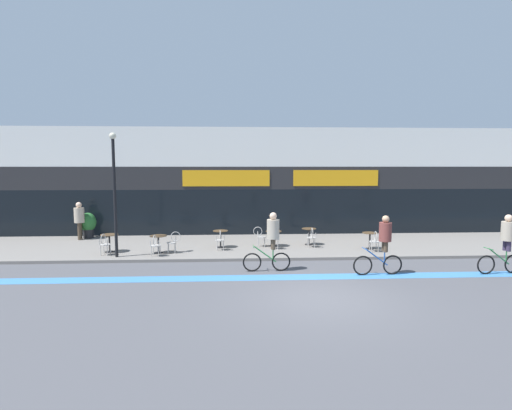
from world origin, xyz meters
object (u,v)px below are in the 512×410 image
bistro_table_5 (370,237)px  bistro_table_4 (309,233)px  bistro_table_2 (221,236)px  pedestrian_near_end (79,217)px  cafe_chair_5_near (375,240)px  cafe_chair_3_near (275,238)px  bistro_table_3 (274,235)px  cyclist_0 (272,237)px  planter_pot (88,224)px  cafe_chair_0_near (104,243)px  cafe_chair_3_side (260,235)px  bistro_table_1 (158,241)px  cafe_chair_1_side (173,241)px  cyclist_1 (383,241)px  cafe_chair_1_near (155,244)px  cyclist_2 (506,240)px  cafe_chair_2_near (220,239)px  lamp_post (114,186)px  cafe_chair_4_near (312,236)px  bistro_table_0 (109,239)px

bistro_table_5 → bistro_table_4: bearing=156.9°
bistro_table_2 → pedestrian_near_end: size_ratio=0.41×
bistro_table_4 → cafe_chair_5_near: 3.02m
bistro_table_2 → cafe_chair_3_near: size_ratio=0.85×
bistro_table_3 → cyclist_0: bearing=-96.6°
bistro_table_5 → planter_pot: (-13.37, 3.41, 0.20)m
bistro_table_2 → planter_pot: size_ratio=0.60×
cafe_chair_0_near → planter_pot: size_ratio=0.70×
cafe_chair_3_side → cyclist_0: 3.88m
pedestrian_near_end → bistro_table_1: bearing=-43.5°
cafe_chair_0_near → cafe_chair_1_side: same height
cafe_chair_1_side → cyclist_1: cyclist_1 is taller
cafe_chair_1_near → cyclist_0: size_ratio=0.42×
cafe_chair_3_side → cyclist_2: cyclist_2 is taller
cafe_chair_3_side → bistro_table_5: bearing=-8.6°
planter_pot → cyclist_2: bearing=-23.1°
cafe_chair_2_near → cafe_chair_3_near: same height
cafe_chair_1_side → cafe_chair_3_side: bearing=-168.5°
bistro_table_5 → lamp_post: size_ratio=0.15×
bistro_table_1 → bistro_table_2: size_ratio=0.97×
cafe_chair_4_near → bistro_table_0: bearing=92.9°
bistro_table_1 → pedestrian_near_end: 5.60m
bistro_table_2 → cyclist_0: cyclist_0 is taller
cyclist_0 → pedestrian_near_end: cyclist_0 is taller
lamp_post → bistro_table_4: bearing=14.0°
cafe_chair_2_near → cafe_chair_5_near: size_ratio=1.00×
bistro_table_0 → cafe_chair_0_near: (-0.01, -0.62, -0.03)m
bistro_table_5 → lamp_post: 10.98m
bistro_table_1 → cafe_chair_5_near: bearing=-1.7°
planter_pot → cyclist_2: cyclist_2 is taller
bistro_table_2 → cafe_chair_1_near: bearing=-147.6°
planter_pot → cafe_chair_2_near: bearing=-26.4°
cafe_chair_1_near → cafe_chair_0_near: bearing=86.2°
cafe_chair_0_near → cyclist_0: cyclist_0 is taller
planter_pot → cyclist_0: 10.87m
bistro_table_3 → cafe_chair_4_near: size_ratio=0.80×
cafe_chair_2_near → lamp_post: (-4.12, -1.00, 2.35)m
cafe_chair_1_near → cafe_chair_3_near: 5.09m
cafe_chair_2_near → pedestrian_near_end: bearing=62.9°
cyclist_2 → cafe_chair_5_near: bearing=-46.2°
planter_pot → cyclist_0: cyclist_0 is taller
bistro_table_3 → bistro_table_0: bearing=-173.1°
bistro_table_1 → cafe_chair_1_side: size_ratio=0.83×
bistro_table_2 → cafe_chair_3_side: bearing=4.8°
cafe_chair_2_near → bistro_table_2: bearing=-4.0°
bistro_table_3 → bistro_table_5: bearing=-10.8°
bistro_table_1 → cafe_chair_4_near: (6.63, 0.79, -0.01)m
bistro_table_2 → cafe_chair_2_near: bearing=-89.5°
cyclist_0 → cyclist_2: bearing=173.9°
bistro_table_3 → cafe_chair_2_near: size_ratio=0.80×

